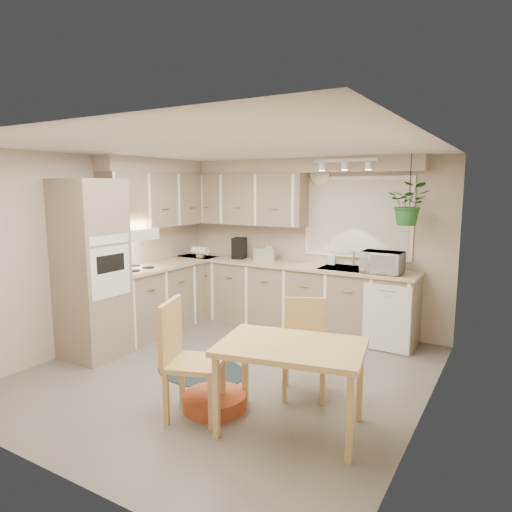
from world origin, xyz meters
name	(u,v)px	position (x,y,z in m)	size (l,w,h in m)	color
floor	(229,373)	(0.00, 0.00, 0.00)	(4.20, 4.20, 0.00)	#5F5A53
ceiling	(227,148)	(0.00, 0.00, 2.40)	(4.20, 4.20, 0.00)	silver
wall_back	(309,243)	(0.00, 2.10, 1.20)	(4.00, 0.04, 2.40)	#B8A998
wall_front	(50,310)	(0.00, -2.10, 1.20)	(4.00, 0.04, 2.40)	#B8A998
wall_left	(98,251)	(-2.00, 0.00, 1.20)	(0.04, 4.20, 2.40)	#B8A998
wall_right	(427,285)	(2.00, 0.00, 1.20)	(0.04, 4.20, 2.40)	#B8A998
base_cab_left	(164,297)	(-1.70, 0.88, 0.45)	(0.60, 1.85, 0.90)	gray
base_cab_back	(287,297)	(-0.20, 1.80, 0.45)	(3.60, 0.60, 0.90)	gray
counter_left	(163,265)	(-1.69, 0.88, 0.92)	(0.64, 1.89, 0.04)	tan
counter_back	(287,264)	(-0.20, 1.79, 0.92)	(3.64, 0.64, 0.04)	tan
oven_stack	(92,269)	(-1.68, -0.38, 1.05)	(0.65, 0.65, 2.10)	gray
wall_oven_face	(111,272)	(-1.35, -0.38, 1.05)	(0.02, 0.56, 0.58)	silver
upper_cab_left	(160,200)	(-1.82, 1.00, 1.83)	(0.35, 2.00, 0.75)	gray
upper_cab_back	(244,199)	(-1.00, 1.93, 1.83)	(2.00, 0.35, 0.75)	gray
soffit_left	(158,166)	(-1.85, 1.00, 2.30)	(0.30, 2.00, 0.20)	#B8A998
soffit_back	(293,166)	(-0.20, 1.95, 2.30)	(3.60, 0.30, 0.20)	#B8A998
cooktop	(134,269)	(-1.68, 0.30, 0.94)	(0.52, 0.58, 0.02)	silver
range_hood	(131,235)	(-1.70, 0.30, 1.40)	(0.40, 0.60, 0.14)	silver
window_blinds	(356,217)	(0.70, 2.07, 1.60)	(1.40, 0.02, 1.00)	beige
window_frame	(357,217)	(0.70, 2.08, 1.60)	(1.50, 0.02, 1.10)	white
sink	(348,272)	(0.70, 1.80, 0.90)	(0.70, 0.48, 0.10)	#B0B3B8
dishwasher_front	(386,319)	(1.30, 1.49, 0.42)	(0.58, 0.01, 0.83)	silver
track_light_bar	(345,160)	(0.70, 1.55, 2.33)	(0.80, 0.04, 0.04)	silver
wall_clock	(319,174)	(0.15, 2.07, 2.18)	(0.30, 0.30, 0.03)	gold
dining_table	(291,387)	(1.09, -0.71, 0.37)	(1.17, 0.78, 0.74)	#D6B76B
chair_left	(195,360)	(0.28, -0.93, 0.52)	(0.48, 0.48, 1.03)	#D6B76B
chair_back	(304,349)	(0.93, -0.08, 0.46)	(0.43, 0.43, 0.93)	#D6B76B
braided_rug	(201,370)	(-0.30, -0.11, 0.01)	(1.10, 0.82, 0.01)	black
pet_bed	(215,401)	(0.34, -0.74, 0.07)	(0.58, 0.58, 0.13)	#AC4B22
microwave	(382,260)	(1.17, 1.70, 1.11)	(0.49, 0.27, 0.33)	silver
soap_bottle	(332,262)	(0.41, 1.95, 0.99)	(0.09, 0.21, 0.10)	silver
hanging_plant	(409,209)	(1.46, 1.70, 1.75)	(0.47, 0.52, 0.40)	#265E25
coffee_maker	(239,248)	(-1.01, 1.80, 1.10)	(0.18, 0.22, 0.32)	black
toaster	(265,254)	(-0.57, 1.82, 1.03)	(0.31, 0.18, 0.19)	#B0B3B8
knife_block	(271,253)	(-0.50, 1.85, 1.05)	(0.10, 0.10, 0.22)	#D6B76B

